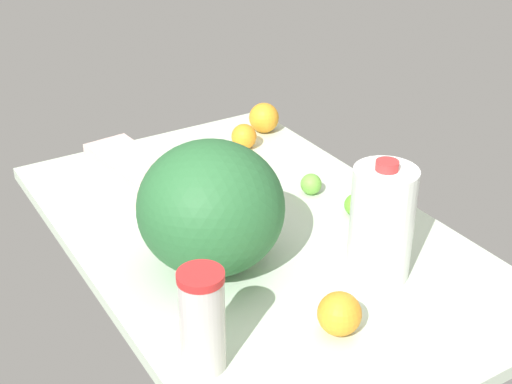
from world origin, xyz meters
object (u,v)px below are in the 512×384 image
(orange_beside_bowl, at_px, (244,137))
(orange_far_back, at_px, (264,118))
(orange_by_jug, at_px, (339,314))
(tumbler_cup, at_px, (202,320))
(lime_loose, at_px, (355,205))
(lime_near_front, at_px, (311,184))
(watermelon, at_px, (211,208))
(egg_carton, at_px, (133,173))
(milk_jug, at_px, (381,223))

(orange_beside_bowl, height_order, orange_far_back, orange_far_back)
(orange_by_jug, height_order, orange_far_back, orange_far_back)
(orange_by_jug, bearing_deg, orange_far_back, 156.49)
(tumbler_cup, relative_size, orange_far_back, 2.20)
(tumbler_cup, distance_m, lime_loose, 0.60)
(lime_loose, xyz_separation_m, orange_beside_bowl, (-0.45, -0.03, 0.01))
(orange_beside_bowl, bearing_deg, lime_near_front, 1.02)
(orange_beside_bowl, bearing_deg, watermelon, -37.23)
(egg_carton, relative_size, milk_jug, 1.19)
(watermelon, xyz_separation_m, lime_loose, (-0.01, 0.38, -0.11))
(milk_jug, bearing_deg, egg_carton, -155.87)
(watermelon, relative_size, lime_loose, 5.65)
(tumbler_cup, height_order, orange_beside_bowl, tumbler_cup)
(orange_by_jug, bearing_deg, orange_beside_bowl, 161.58)
(orange_by_jug, xyz_separation_m, orange_beside_bowl, (-0.76, 0.25, -0.01))
(orange_by_jug, bearing_deg, milk_jug, 120.56)
(egg_carton, bearing_deg, watermelon, -4.96)
(watermelon, distance_m, orange_beside_bowl, 0.58)
(lime_near_front, xyz_separation_m, orange_beside_bowl, (-0.31, -0.01, 0.01))
(tumbler_cup, relative_size, lime_near_front, 3.66)
(lime_loose, relative_size, orange_by_jug, 0.65)
(egg_carton, relative_size, lime_loose, 5.75)
(milk_jug, xyz_separation_m, orange_beside_bowl, (-0.66, 0.08, -0.08))
(tumbler_cup, relative_size, orange_beside_bowl, 2.71)
(tumbler_cup, bearing_deg, lime_near_front, 128.36)
(lime_loose, bearing_deg, orange_beside_bowl, -175.73)
(tumbler_cup, distance_m, orange_by_jug, 0.26)
(lime_near_front, relative_size, orange_by_jug, 0.64)
(orange_by_jug, bearing_deg, watermelon, -163.43)
(watermelon, relative_size, tumbler_cup, 1.55)
(lime_near_front, distance_m, orange_far_back, 0.39)
(orange_far_back, bearing_deg, tumbler_cup, -37.97)
(milk_jug, height_order, lime_near_front, milk_jug)
(tumbler_cup, distance_m, orange_beside_bowl, 0.87)
(milk_jug, distance_m, orange_beside_bowl, 0.67)
(orange_by_jug, xyz_separation_m, orange_far_back, (-0.83, 0.36, 0.00))
(milk_jug, bearing_deg, tumbler_cup, -82.56)
(egg_carton, distance_m, lime_near_front, 0.44)
(lime_near_front, height_order, orange_by_jug, orange_by_jug)
(watermelon, bearing_deg, egg_carton, -179.50)
(orange_by_jug, bearing_deg, tumbler_cup, -101.31)
(watermelon, bearing_deg, orange_beside_bowl, 142.77)
(orange_beside_bowl, bearing_deg, tumbler_cup, -35.15)
(egg_carton, height_order, lime_near_front, egg_carton)
(watermelon, bearing_deg, lime_loose, 90.90)
(lime_loose, bearing_deg, orange_far_back, 171.89)
(orange_by_jug, relative_size, orange_beside_bowl, 1.15)
(lime_near_front, height_order, orange_beside_bowl, orange_beside_bowl)
(milk_jug, height_order, orange_beside_bowl, milk_jug)
(lime_loose, bearing_deg, orange_by_jug, -42.50)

